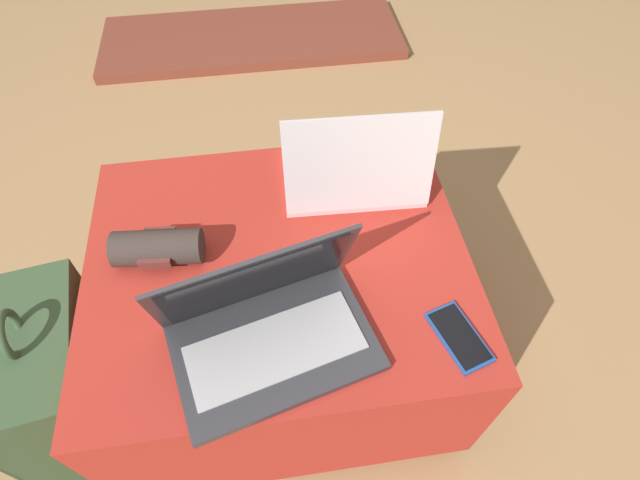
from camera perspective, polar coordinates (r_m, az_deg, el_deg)
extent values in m
plane|color=tan|center=(1.45, -3.59, -12.53)|extent=(14.00, 14.00, 0.00)
cube|color=maroon|center=(1.43, -3.64, -12.10)|extent=(0.78, 0.66, 0.05)
cube|color=#B22D23|center=(1.23, -4.17, -7.52)|extent=(0.81, 0.69, 0.41)
cube|color=#333338|center=(0.95, -5.18, -12.11)|extent=(0.41, 0.32, 0.02)
cube|color=#B2B2B7|center=(0.93, -5.10, -12.16)|extent=(0.34, 0.20, 0.00)
cube|color=#333338|center=(0.88, -7.41, -4.48)|extent=(0.37, 0.17, 0.22)
cube|color=black|center=(0.88, -7.31, -4.77)|extent=(0.33, 0.15, 0.20)
cube|color=silver|center=(1.21, 3.58, 7.49)|extent=(0.33, 0.24, 0.02)
cube|color=#9E9EA3|center=(1.21, 3.57, 8.00)|extent=(0.29, 0.14, 0.00)
cube|color=silver|center=(1.06, 4.62, 8.49)|extent=(0.32, 0.06, 0.23)
cube|color=black|center=(1.06, 4.58, 8.64)|extent=(0.29, 0.05, 0.20)
cube|color=#1E4C9E|center=(0.99, 15.64, -10.62)|extent=(0.10, 0.15, 0.01)
cube|color=black|center=(0.99, 15.71, -10.49)|extent=(0.09, 0.14, 0.00)
cube|color=#385133|center=(1.34, -27.56, -13.96)|extent=(0.25, 0.38, 0.41)
cube|color=#2F452B|center=(1.45, -30.89, -16.00)|extent=(0.11, 0.29, 0.18)
torus|color=#385133|center=(1.16, -31.78, -9.10)|extent=(0.03, 0.10, 0.10)
cylinder|color=#3D332D|center=(1.08, -17.99, -0.82)|extent=(0.19, 0.09, 0.07)
cube|color=brown|center=(1.08, -17.99, -0.82)|extent=(0.07, 0.10, 0.02)
cube|color=brown|center=(2.58, -7.72, 21.93)|extent=(1.40, 0.50, 0.04)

